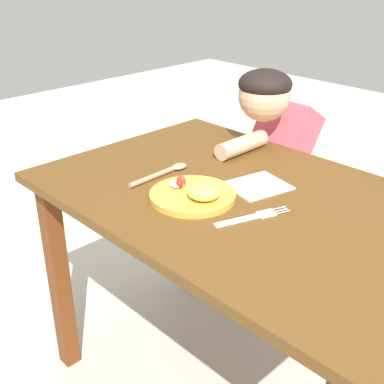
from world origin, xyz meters
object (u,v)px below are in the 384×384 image
at_px(plate, 194,194).
at_px(fork, 251,217).
at_px(person, 277,188).
at_px(spoon, 164,172).

xyz_separation_m(plate, fork, (0.17, 0.03, -0.01)).
bearing_deg(fork, person, 49.10).
bearing_deg(spoon, person, -7.22).
height_order(plate, spoon, plate).
xyz_separation_m(spoon, person, (0.04, 0.51, -0.21)).
bearing_deg(plate, spoon, 164.00).
relative_size(fork, person, 0.20).
bearing_deg(spoon, fork, -96.04).
bearing_deg(person, fork, 119.89).
bearing_deg(person, spoon, 84.97).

